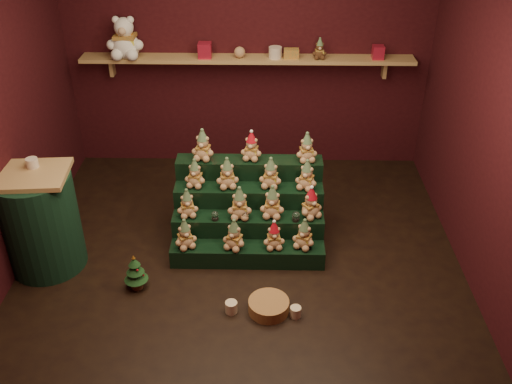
{
  "coord_description": "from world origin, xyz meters",
  "views": [
    {
      "loc": [
        0.21,
        -4.1,
        3.32
      ],
      "look_at": [
        0.13,
        0.25,
        0.62
      ],
      "focal_mm": 40.0,
      "sensor_mm": 36.0,
      "label": 1
    }
  ],
  "objects_px": {
    "snow_globe_a": "(215,216)",
    "snow_globe_c": "(296,216)",
    "mug_left": "(231,307)",
    "wicker_basket": "(269,306)",
    "mini_christmas_tree": "(135,272)",
    "brown_bear": "(320,49)",
    "snow_globe_b": "(245,216)",
    "riser_tier_front": "(248,254)",
    "white_bear": "(124,32)",
    "side_table": "(40,221)",
    "mug_right": "(296,312)"
  },
  "relations": [
    {
      "from": "mini_christmas_tree",
      "to": "brown_bear",
      "type": "height_order",
      "value": "brown_bear"
    },
    {
      "from": "snow_globe_a",
      "to": "white_bear",
      "type": "xyz_separation_m",
      "value": [
        -1.05,
        1.66,
        1.19
      ]
    },
    {
      "from": "side_table",
      "to": "mug_left",
      "type": "bearing_deg",
      "value": -24.33
    },
    {
      "from": "snow_globe_b",
      "to": "snow_globe_a",
      "type": "bearing_deg",
      "value": 180.0
    },
    {
      "from": "mug_left",
      "to": "wicker_basket",
      "type": "relative_size",
      "value": 0.3
    },
    {
      "from": "snow_globe_c",
      "to": "riser_tier_front",
      "type": "bearing_deg",
      "value": -159.89
    },
    {
      "from": "mug_left",
      "to": "wicker_basket",
      "type": "xyz_separation_m",
      "value": [
        0.31,
        0.02,
        0.0
      ]
    },
    {
      "from": "mug_left",
      "to": "snow_globe_b",
      "type": "bearing_deg",
      "value": 83.82
    },
    {
      "from": "snow_globe_a",
      "to": "mug_left",
      "type": "xyz_separation_m",
      "value": [
        0.19,
        -0.81,
        -0.35
      ]
    },
    {
      "from": "mug_right",
      "to": "side_table",
      "type": "bearing_deg",
      "value": 164.01
    },
    {
      "from": "snow_globe_a",
      "to": "snow_globe_c",
      "type": "distance_m",
      "value": 0.74
    },
    {
      "from": "mini_christmas_tree",
      "to": "mug_left",
      "type": "xyz_separation_m",
      "value": [
        0.83,
        -0.29,
        -0.12
      ]
    },
    {
      "from": "side_table",
      "to": "white_bear",
      "type": "relative_size",
      "value": 1.74
    },
    {
      "from": "snow_globe_a",
      "to": "mug_left",
      "type": "bearing_deg",
      "value": -77.03
    },
    {
      "from": "side_table",
      "to": "brown_bear",
      "type": "bearing_deg",
      "value": 31.65
    },
    {
      "from": "mug_left",
      "to": "wicker_basket",
      "type": "bearing_deg",
      "value": 3.1
    },
    {
      "from": "white_bear",
      "to": "mug_right",
      "type": "bearing_deg",
      "value": -54.97
    },
    {
      "from": "mini_christmas_tree",
      "to": "riser_tier_front",
      "type": "bearing_deg",
      "value": 21.02
    },
    {
      "from": "snow_globe_b",
      "to": "mini_christmas_tree",
      "type": "distance_m",
      "value": 1.09
    },
    {
      "from": "snow_globe_a",
      "to": "wicker_basket",
      "type": "relative_size",
      "value": 0.26
    },
    {
      "from": "snow_globe_a",
      "to": "mini_christmas_tree",
      "type": "relative_size",
      "value": 0.25
    },
    {
      "from": "snow_globe_b",
      "to": "riser_tier_front",
      "type": "bearing_deg",
      "value": -81.19
    },
    {
      "from": "white_bear",
      "to": "side_table",
      "type": "bearing_deg",
      "value": -103.95
    },
    {
      "from": "mini_christmas_tree",
      "to": "mug_right",
      "type": "height_order",
      "value": "mini_christmas_tree"
    },
    {
      "from": "snow_globe_a",
      "to": "side_table",
      "type": "relative_size",
      "value": 0.09
    },
    {
      "from": "snow_globe_b",
      "to": "snow_globe_c",
      "type": "relative_size",
      "value": 1.0
    },
    {
      "from": "side_table",
      "to": "snow_globe_c",
      "type": "bearing_deg",
      "value": 0.43
    },
    {
      "from": "riser_tier_front",
      "to": "white_bear",
      "type": "height_order",
      "value": "white_bear"
    },
    {
      "from": "snow_globe_b",
      "to": "white_bear",
      "type": "distance_m",
      "value": 2.43
    },
    {
      "from": "snow_globe_c",
      "to": "white_bear",
      "type": "bearing_deg",
      "value": 136.95
    },
    {
      "from": "side_table",
      "to": "wicker_basket",
      "type": "bearing_deg",
      "value": -21.09
    },
    {
      "from": "snow_globe_a",
      "to": "side_table",
      "type": "bearing_deg",
      "value": -172.08
    },
    {
      "from": "side_table",
      "to": "snow_globe_a",
      "type": "bearing_deg",
      "value": 3.01
    },
    {
      "from": "riser_tier_front",
      "to": "mini_christmas_tree",
      "type": "distance_m",
      "value": 1.02
    },
    {
      "from": "wicker_basket",
      "to": "brown_bear",
      "type": "relative_size",
      "value": 1.56
    },
    {
      "from": "side_table",
      "to": "mini_christmas_tree",
      "type": "relative_size",
      "value": 2.74
    },
    {
      "from": "brown_bear",
      "to": "riser_tier_front",
      "type": "bearing_deg",
      "value": -114.54
    },
    {
      "from": "mini_christmas_tree",
      "to": "snow_globe_a",
      "type": "bearing_deg",
      "value": 38.94
    },
    {
      "from": "riser_tier_front",
      "to": "snow_globe_c",
      "type": "bearing_deg",
      "value": 20.11
    },
    {
      "from": "snow_globe_c",
      "to": "mug_right",
      "type": "height_order",
      "value": "snow_globe_c"
    },
    {
      "from": "snow_globe_b",
      "to": "side_table",
      "type": "xyz_separation_m",
      "value": [
        -1.79,
        -0.21,
        0.07
      ]
    },
    {
      "from": "snow_globe_a",
      "to": "snow_globe_b",
      "type": "distance_m",
      "value": 0.27
    },
    {
      "from": "snow_globe_c",
      "to": "brown_bear",
      "type": "xyz_separation_m",
      "value": [
        0.28,
        1.66,
        1.02
      ]
    },
    {
      "from": "mug_left",
      "to": "wicker_basket",
      "type": "height_order",
      "value": "wicker_basket"
    },
    {
      "from": "snow_globe_c",
      "to": "white_bear",
      "type": "distance_m",
      "value": 2.71
    },
    {
      "from": "snow_globe_c",
      "to": "snow_globe_b",
      "type": "bearing_deg",
      "value": 180.0
    },
    {
      "from": "snow_globe_c",
      "to": "side_table",
      "type": "height_order",
      "value": "side_table"
    },
    {
      "from": "riser_tier_front",
      "to": "wicker_basket",
      "type": "bearing_deg",
      "value": -72.88
    },
    {
      "from": "snow_globe_a",
      "to": "snow_globe_b",
      "type": "bearing_deg",
      "value": 0.0
    },
    {
      "from": "snow_globe_c",
      "to": "brown_bear",
      "type": "distance_m",
      "value": 1.97
    }
  ]
}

